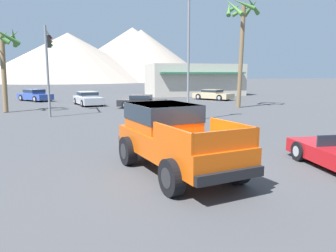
% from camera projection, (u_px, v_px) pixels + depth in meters
% --- Properties ---
extents(ground_plane, '(320.00, 320.00, 0.00)m').
position_uv_depth(ground_plane, '(190.00, 175.00, 9.57)').
color(ground_plane, '#424244').
extents(orange_pickup_truck, '(2.99, 5.47, 1.99)m').
position_uv_depth(orange_pickup_truck, '(172.00, 134.00, 9.87)').
color(orange_pickup_truck, '#CC4C0C').
rests_on(orange_pickup_truck, ground_plane).
extents(parked_car_silver, '(2.69, 4.66, 1.27)m').
position_uv_depth(parked_car_silver, '(88.00, 98.00, 30.55)').
color(parked_car_silver, '#B7BABF').
rests_on(parked_car_silver, ground_plane).
extents(parked_car_tan, '(4.02, 4.69, 1.15)m').
position_uv_depth(parked_car_tan, '(213.00, 94.00, 36.82)').
color(parked_car_tan, tan).
rests_on(parked_car_tan, ground_plane).
extents(parked_car_dark, '(4.46, 3.22, 1.11)m').
position_uv_depth(parked_car_dark, '(142.00, 101.00, 28.12)').
color(parked_car_dark, '#232328').
rests_on(parked_car_dark, ground_plane).
extents(parked_car_blue, '(4.03, 4.60, 1.25)m').
position_uv_depth(parked_car_blue, '(35.00, 95.00, 35.23)').
color(parked_car_blue, '#334C9E').
rests_on(parked_car_blue, ground_plane).
extents(traffic_light_main, '(0.38, 3.79, 6.05)m').
position_uv_depth(traffic_light_main, '(48.00, 55.00, 22.94)').
color(traffic_light_main, slate).
rests_on(traffic_light_main, ground_plane).
extents(street_lamp_post, '(0.90, 0.24, 7.71)m').
position_uv_depth(street_lamp_post, '(189.00, 45.00, 19.60)').
color(street_lamp_post, slate).
rests_on(street_lamp_post, ground_plane).
extents(palm_tree_tall, '(2.93, 3.08, 6.29)m').
position_uv_depth(palm_tree_tall, '(1.00, 48.00, 24.18)').
color(palm_tree_tall, brown).
rests_on(palm_tree_tall, ground_plane).
extents(palm_tree_short, '(3.13, 3.19, 9.09)m').
position_uv_depth(palm_tree_short, '(241.00, 27.00, 27.34)').
color(palm_tree_short, brown).
rests_on(palm_tree_short, ground_plane).
extents(storefront_building, '(12.66, 6.77, 4.19)m').
position_uv_depth(storefront_building, '(194.00, 80.00, 44.76)').
color(storefront_building, '#BCB2A3').
rests_on(storefront_building, ground_plane).
extents(distant_mountain_range, '(91.06, 75.17, 21.36)m').
position_uv_depth(distant_mountain_range, '(116.00, 56.00, 127.48)').
color(distant_mountain_range, gray).
rests_on(distant_mountain_range, ground_plane).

